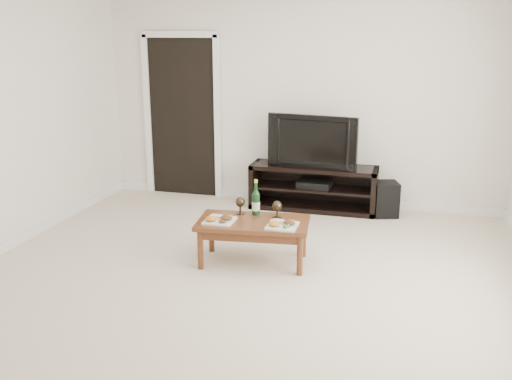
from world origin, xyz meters
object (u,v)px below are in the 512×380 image
object	(u,v)px
subwoofer	(385,199)
coffee_table	(253,242)
media_console	(313,187)
television	(315,140)

from	to	relation	value
subwoofer	coffee_table	bearing A→B (deg)	-140.51
media_console	coffee_table	size ratio (longest dim) A/B	1.48
television	coffee_table	bearing A→B (deg)	-90.14
media_console	subwoofer	bearing A→B (deg)	-2.95
media_console	television	bearing A→B (deg)	0.00
media_console	subwoofer	xyz separation A→B (m)	(0.87, -0.05, -0.07)
subwoofer	television	bearing A→B (deg)	159.07
television	subwoofer	xyz separation A→B (m)	(0.87, -0.05, -0.66)
television	coffee_table	size ratio (longest dim) A/B	1.06
television	coffee_table	world-z (taller)	television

